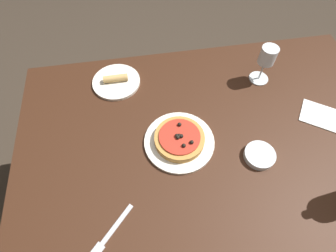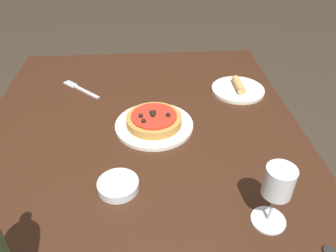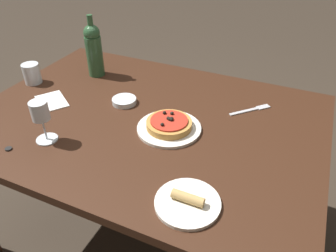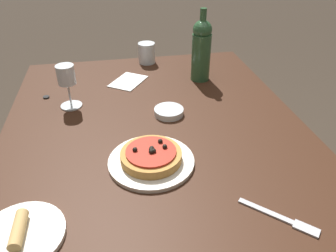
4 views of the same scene
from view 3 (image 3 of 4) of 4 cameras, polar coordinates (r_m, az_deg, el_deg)
name	(u,v)px [view 3 (image 3 of 4)]	position (r m, az deg, el deg)	size (l,w,h in m)	color
ground_plane	(151,229)	(1.81, -3.02, -17.41)	(14.00, 14.00, 0.00)	#382D23
dining_table	(146,132)	(1.37, -3.82, -1.08)	(1.39, 1.00, 0.71)	#381E11
dinner_plate	(169,128)	(1.25, 0.19, -0.40)	(0.24, 0.24, 0.01)	white
pizza	(169,124)	(1.23, 0.19, 0.42)	(0.17, 0.17, 0.04)	#BC843D
wine_glass	(40,114)	(1.22, -21.33, 1.97)	(0.08, 0.08, 0.16)	silver
wine_bottle	(94,49)	(1.64, -12.79, 12.90)	(0.08, 0.08, 0.29)	#2D5633
water_cup	(32,74)	(1.69, -22.63, 8.43)	(0.08, 0.08, 0.09)	silver
side_bowl	(124,101)	(1.42, -7.63, 4.36)	(0.10, 0.10, 0.02)	silver
fork	(252,110)	(1.41, 14.50, 2.79)	(0.15, 0.15, 0.00)	#B7B7BC
side_plate	(188,202)	(0.97, 3.43, -13.10)	(0.19, 0.19, 0.04)	white
paper_napkin	(52,101)	(1.51, -19.60, 4.09)	(0.19, 0.18, 0.00)	white
bottle_cap	(8,149)	(1.28, -26.04, -3.58)	(0.02, 0.02, 0.01)	black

